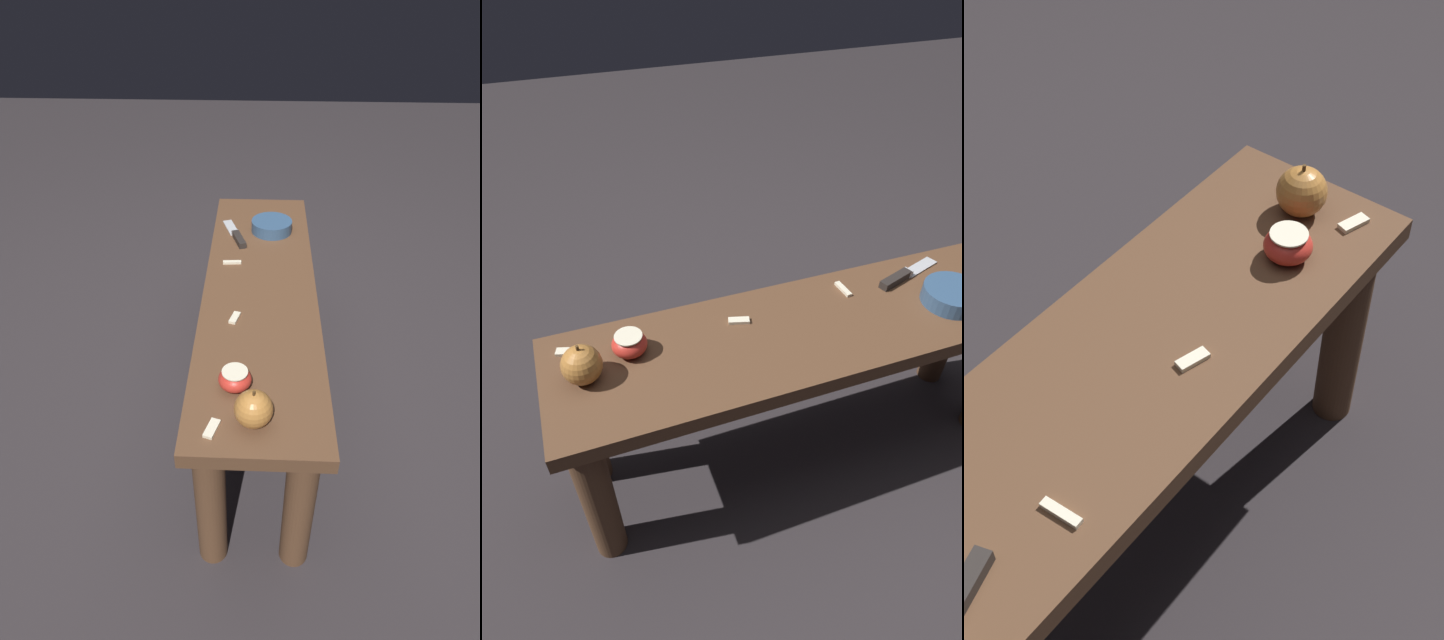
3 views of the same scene
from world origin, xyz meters
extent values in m
plane|color=#2D282B|center=(0.00, 0.00, 0.00)|extent=(8.00, 8.00, 0.00)
cube|color=brown|center=(0.00, 0.00, 0.46)|extent=(1.23, 0.33, 0.04)
cylinder|color=brown|center=(-0.56, -0.11, 0.22)|extent=(0.08, 0.08, 0.44)
cylinder|color=brown|center=(0.56, -0.11, 0.22)|extent=(0.08, 0.08, 0.44)
cylinder|color=brown|center=(-0.56, 0.11, 0.22)|extent=(0.08, 0.08, 0.44)
cylinder|color=brown|center=(0.56, 0.11, 0.22)|extent=(0.08, 0.08, 0.44)
cube|color=#B7BABF|center=(-0.37, -0.11, 0.49)|extent=(0.11, 0.06, 0.00)
cube|color=#B7BABF|center=(-0.32, -0.09, 0.49)|extent=(0.02, 0.03, 0.02)
cube|color=#282321|center=(-0.27, -0.07, 0.49)|extent=(0.10, 0.05, 0.02)
sphere|color=#B27233|center=(0.52, -0.01, 0.53)|extent=(0.08, 0.08, 0.08)
cylinder|color=#4C3319|center=(0.52, -0.01, 0.57)|extent=(0.01, 0.01, 0.01)
ellipsoid|color=red|center=(0.42, -0.05, 0.51)|extent=(0.08, 0.08, 0.05)
cylinder|color=beige|center=(0.42, -0.05, 0.53)|extent=(0.06, 0.06, 0.00)
cube|color=beige|center=(0.16, -0.07, 0.49)|extent=(0.05, 0.03, 0.01)
cube|color=beige|center=(0.54, -0.10, 0.49)|extent=(0.06, 0.04, 0.01)
cube|color=beige|center=(-0.13, -0.09, 0.49)|extent=(0.02, 0.06, 0.01)
cylinder|color=#335175|center=(-0.35, 0.04, 0.50)|extent=(0.14, 0.14, 0.04)
camera|label=1|loc=(1.23, -0.01, 1.32)|focal=28.00mm
camera|label=2|loc=(0.49, 0.73, 1.25)|focal=28.00mm
camera|label=3|loc=(-0.47, -0.57, 1.43)|focal=50.00mm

